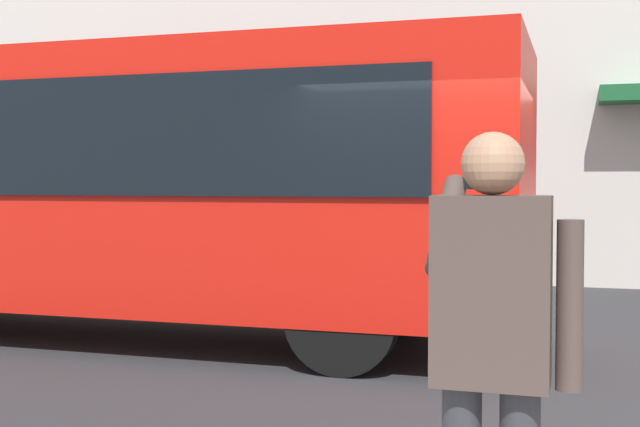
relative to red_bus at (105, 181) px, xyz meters
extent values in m
plane|color=#2B2B2D|center=(-3.93, 0.58, -1.68)|extent=(60.00, 60.00, 0.00)
cube|color=red|center=(-0.02, -0.01, 0.02)|extent=(9.00, 2.50, 2.60)
cube|color=black|center=(-0.02, 1.25, 0.42)|extent=(7.60, 0.06, 1.10)
cylinder|color=black|center=(-3.02, -1.11, -1.18)|extent=(1.00, 0.28, 1.00)
cylinder|color=black|center=(-3.02, 1.09, -1.18)|extent=(1.00, 0.28, 1.00)
cube|color=#473833|center=(-4.70, 5.06, -0.38)|extent=(0.40, 0.24, 0.66)
sphere|color=#A87A5B|center=(-4.70, 5.06, 0.06)|extent=(0.22, 0.22, 0.22)
cylinder|color=#473833|center=(-4.96, 5.06, -0.42)|extent=(0.09, 0.09, 0.58)
cylinder|color=#473833|center=(-4.52, 4.90, -0.16)|extent=(0.09, 0.48, 0.37)
cube|color=black|center=(-4.60, 4.76, 0.04)|extent=(0.07, 0.01, 0.14)
camera|label=1|loc=(-4.99, 7.97, -0.01)|focal=46.61mm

